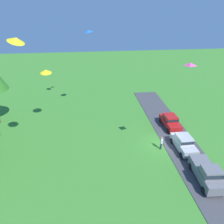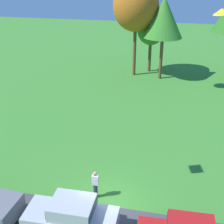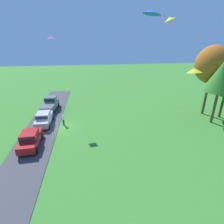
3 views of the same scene
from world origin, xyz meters
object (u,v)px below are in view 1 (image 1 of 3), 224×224
at_px(person_on_lawn, 161,143).
at_px(kite_delta_high_right, 88,31).
at_px(car_pickup_far_end, 207,173).
at_px(car_sedan_mid_row, 170,121).
at_px(kite_delta_topmost, 16,40).
at_px(kite_diamond_trailing_tail, 191,64).
at_px(kite_delta_high_left, 46,71).
at_px(car_sedan_by_flagpole, 184,143).

distance_m(person_on_lawn, kite_delta_high_right, 17.61).
bearing_deg(car_pickup_far_end, car_sedan_mid_row, -0.89).
bearing_deg(kite_delta_topmost, person_on_lawn, -84.80).
relative_size(car_pickup_far_end, kite_diamond_trailing_tail, 5.68).
bearing_deg(car_sedan_mid_row, person_on_lawn, 149.04).
bearing_deg(person_on_lawn, kite_delta_high_left, 63.60).
bearing_deg(kite_delta_high_left, car_sedan_mid_row, -96.55).
distance_m(car_pickup_far_end, kite_delta_high_left, 22.24).
height_order(car_sedan_by_flagpole, person_on_lawn, car_sedan_by_flagpole).
relative_size(car_sedan_by_flagpole, kite_delta_high_right, 3.66).
distance_m(car_sedan_mid_row, kite_diamond_trailing_tail, 13.06).
bearing_deg(kite_diamond_trailing_tail, car_sedan_by_flagpole, -40.28).
bearing_deg(kite_diamond_trailing_tail, car_sedan_mid_row, -16.27).
bearing_deg(person_on_lawn, kite_delta_topmost, 95.20).
relative_size(car_sedan_by_flagpole, kite_delta_topmost, 3.04).
bearing_deg(car_sedan_by_flagpole, person_on_lawn, 80.75).
distance_m(kite_diamond_trailing_tail, kite_delta_topmost, 15.37).
distance_m(car_sedan_mid_row, kite_delta_topmost, 22.31).
bearing_deg(car_sedan_mid_row, kite_delta_topmost, 109.80).
height_order(car_pickup_far_end, car_sedan_by_flagpole, car_pickup_far_end).
bearing_deg(car_sedan_by_flagpole, kite_diamond_trailing_tail, 139.72).
bearing_deg(kite_delta_high_left, kite_diamond_trailing_tail, -123.41).
xyz_separation_m(kite_delta_high_right, kite_diamond_trailing_tail, (-12.75, -8.85, -1.52)).
xyz_separation_m(kite_diamond_trailing_tail, kite_delta_topmost, (1.43, 15.15, 2.18)).
xyz_separation_m(car_pickup_far_end, car_sedan_mid_row, (10.85, -0.17, -0.07)).
bearing_deg(car_pickup_far_end, kite_delta_high_left, 52.52).
height_order(person_on_lawn, kite_delta_high_right, kite_delta_high_right).
height_order(car_sedan_by_flagpole, kite_delta_high_left, kite_delta_high_left).
distance_m(car_pickup_far_end, kite_delta_high_right, 22.60).
xyz_separation_m(person_on_lawn, kite_delta_topmost, (-1.31, 14.42, 12.66)).
bearing_deg(car_sedan_by_flagpole, kite_delta_high_right, 45.97).
distance_m(car_sedan_mid_row, person_on_lawn, 5.77).
distance_m(car_sedan_mid_row, kite_delta_high_left, 18.48).
relative_size(kite_delta_high_left, kite_delta_topmost, 1.00).
bearing_deg(kite_delta_high_left, car_sedan_by_flagpole, -113.86).
distance_m(car_sedan_by_flagpole, car_sedan_mid_row, 5.39).
bearing_deg(car_pickup_far_end, kite_delta_high_right, 34.49).
xyz_separation_m(car_sedan_by_flagpole, kite_delta_topmost, (-0.88, 17.10, 12.49)).
distance_m(person_on_lawn, kite_delta_topmost, 19.23).
relative_size(car_pickup_far_end, car_sedan_mid_row, 1.15).
relative_size(kite_delta_high_right, kite_diamond_trailing_tail, 1.34).
height_order(kite_delta_high_right, kite_diamond_trailing_tail, kite_delta_high_right).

